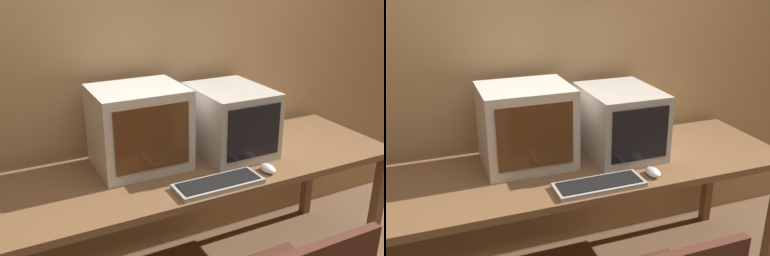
% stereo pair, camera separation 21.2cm
% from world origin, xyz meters
% --- Properties ---
extents(wall_back, '(8.00, 0.08, 2.60)m').
position_xyz_m(wall_back, '(0.00, 1.27, 1.31)').
color(wall_back, tan).
rests_on(wall_back, ground_plane).
extents(desk, '(2.25, 0.69, 0.74)m').
position_xyz_m(desk, '(0.00, 0.84, 0.67)').
color(desk, brown).
rests_on(desk, ground_plane).
extents(monitor_left, '(0.45, 0.38, 0.41)m').
position_xyz_m(monitor_left, '(-0.23, 0.97, 0.94)').
color(monitor_left, beige).
rests_on(monitor_left, desk).
extents(monitor_right, '(0.37, 0.47, 0.36)m').
position_xyz_m(monitor_right, '(0.27, 0.92, 0.91)').
color(monitor_right, '#B7B2A8').
rests_on(monitor_right, desk).
extents(keyboard_main, '(0.42, 0.15, 0.03)m').
position_xyz_m(keyboard_main, '(0.01, 0.58, 0.75)').
color(keyboard_main, '#A8A399').
rests_on(keyboard_main, desk).
extents(mouse_near_keyboard, '(0.06, 0.10, 0.04)m').
position_xyz_m(mouse_near_keyboard, '(0.30, 0.60, 0.76)').
color(mouse_near_keyboard, silver).
rests_on(mouse_near_keyboard, desk).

